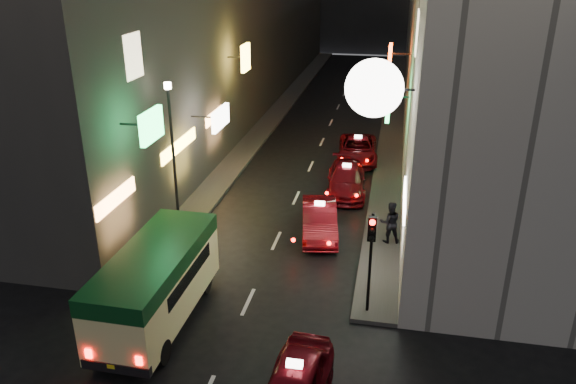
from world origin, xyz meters
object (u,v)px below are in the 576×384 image
Objects in this scene: minibus at (156,277)px; lamp_post at (173,149)px; traffic_light at (371,243)px; taxi_near at (294,384)px.

minibus is 6.64m from lamp_post.
traffic_light is 0.56× the size of lamp_post.
taxi_near is (4.92, -2.88, -0.83)m from minibus.
lamp_post is at bearing 151.09° from traffic_light.
traffic_light is at bearing 70.36° from taxi_near.
minibus is at bearing -74.29° from lamp_post.
taxi_near is at bearing -109.64° from traffic_light.
traffic_light reaches higher than minibus.
minibus is at bearing -166.79° from traffic_light.
traffic_light reaches higher than taxi_near.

